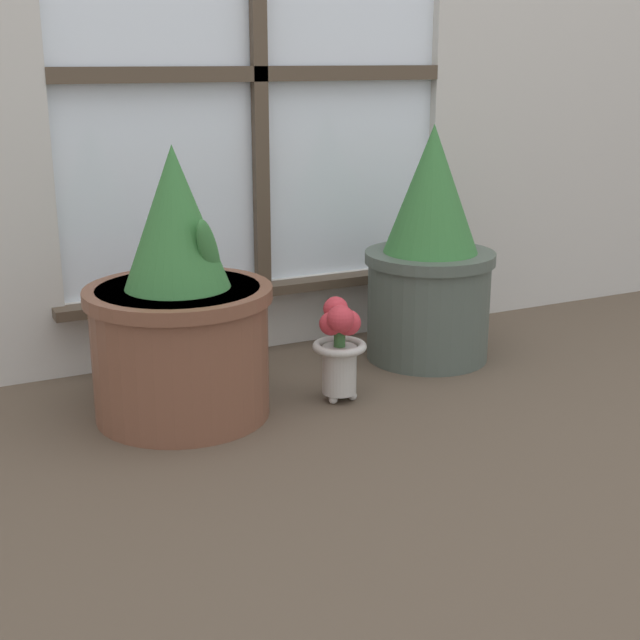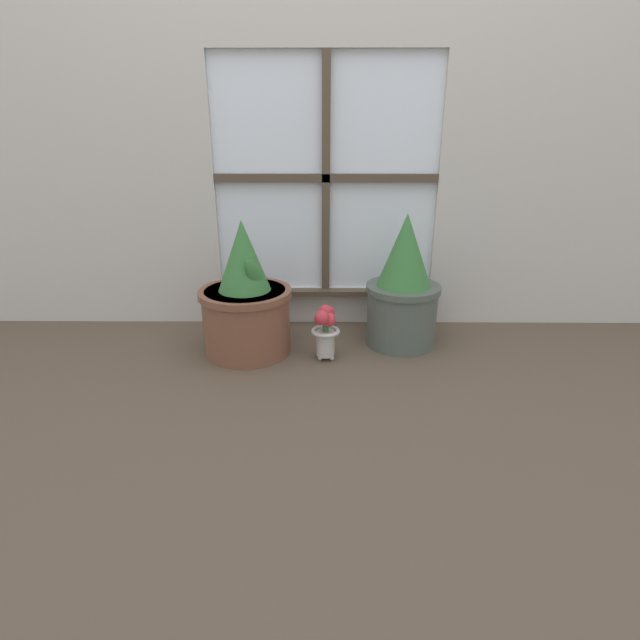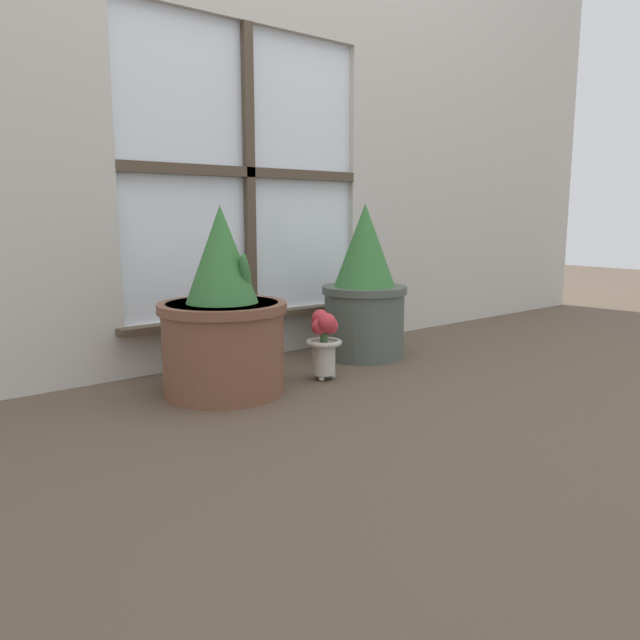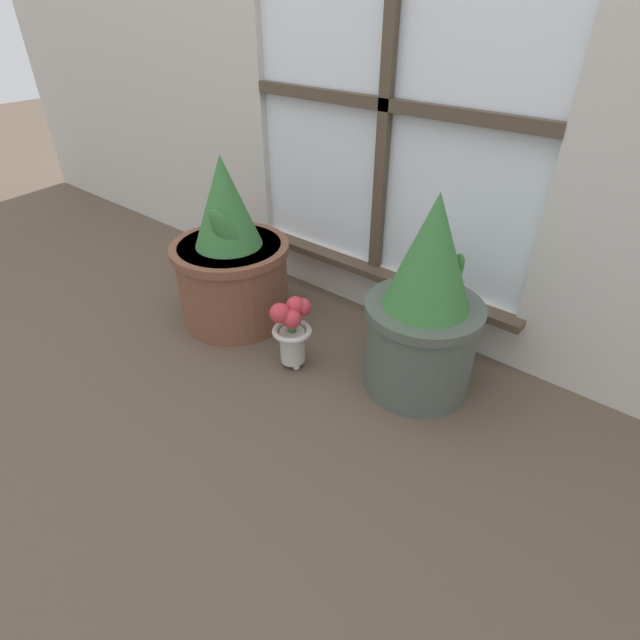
# 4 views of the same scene
# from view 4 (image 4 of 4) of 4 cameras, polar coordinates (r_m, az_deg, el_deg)

# --- Properties ---
(ground_plane) EXTENTS (10.00, 10.00, 0.00)m
(ground_plane) POSITION_cam_4_polar(r_m,az_deg,el_deg) (1.49, -5.40, -6.70)
(ground_plane) COLOR brown
(potted_plant_left) EXTENTS (0.38, 0.38, 0.56)m
(potted_plant_left) POSITION_cam_4_polar(r_m,az_deg,el_deg) (1.67, -10.13, 6.70)
(potted_plant_left) COLOR brown
(potted_plant_left) RESTS_ON ground_plane
(potted_plant_right) EXTENTS (0.32, 0.32, 0.57)m
(potted_plant_right) POSITION_cam_4_polar(r_m,az_deg,el_deg) (1.35, 11.85, 1.07)
(potted_plant_right) COLOR #4C564C
(potted_plant_right) RESTS_ON ground_plane
(flower_vase) EXTENTS (0.12, 0.12, 0.23)m
(flower_vase) POSITION_cam_4_polar(r_m,az_deg,el_deg) (1.45, -3.27, -0.81)
(flower_vase) COLOR #BCB7AD
(flower_vase) RESTS_ON ground_plane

